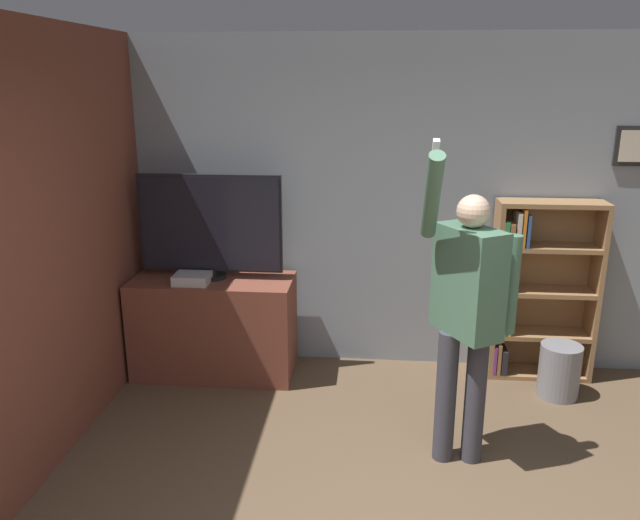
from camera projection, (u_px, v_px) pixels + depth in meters
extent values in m
cube|color=gray|center=(398.00, 207.00, 5.07)|extent=(6.30, 0.06, 2.70)
cube|color=black|center=(636.00, 146.00, 4.73)|extent=(0.31, 0.02, 0.30)
cube|color=beige|center=(637.00, 146.00, 4.72)|extent=(0.24, 0.01, 0.24)
cube|color=brown|center=(52.00, 247.00, 3.86)|extent=(0.06, 4.46, 2.70)
cube|color=brown|center=(214.00, 326.00, 5.10)|extent=(1.29, 0.57, 0.81)
cylinder|color=black|center=(213.00, 276.00, 5.01)|extent=(0.22, 0.22, 0.03)
cylinder|color=black|center=(213.00, 271.00, 5.00)|extent=(0.06, 0.06, 0.05)
cube|color=black|center=(210.00, 223.00, 4.89)|extent=(1.14, 0.04, 0.77)
cube|color=black|center=(210.00, 224.00, 4.86)|extent=(1.10, 0.01, 0.74)
cube|color=silver|center=(192.00, 279.00, 4.86)|extent=(0.27, 0.22, 0.08)
cube|color=#997047|center=(494.00, 290.00, 5.00)|extent=(0.04, 0.28, 1.45)
cube|color=#997047|center=(594.00, 293.00, 4.93)|extent=(0.04, 0.28, 1.45)
cube|color=#997047|center=(540.00, 286.00, 5.09)|extent=(0.82, 0.01, 1.45)
cube|color=#997047|center=(535.00, 372.00, 5.16)|extent=(0.75, 0.28, 0.04)
cube|color=#997047|center=(539.00, 333.00, 5.06)|extent=(0.75, 0.28, 0.04)
cube|color=#997047|center=(544.00, 291.00, 4.96)|extent=(0.75, 0.28, 0.04)
cube|color=#997047|center=(548.00, 247.00, 4.86)|extent=(0.75, 0.28, 0.04)
cube|color=#997047|center=(553.00, 204.00, 4.76)|extent=(0.75, 0.28, 0.04)
cube|color=#7A3889|center=(492.00, 356.00, 5.15)|extent=(0.03, 0.26, 0.26)
cube|color=#99663D|center=(497.00, 356.00, 5.13)|extent=(0.03, 0.23, 0.28)
cube|color=#232328|center=(502.00, 359.00, 5.13)|extent=(0.04, 0.24, 0.22)
cube|color=#2D569E|center=(496.00, 314.00, 5.04)|extent=(0.02, 0.26, 0.28)
cube|color=beige|center=(499.00, 320.00, 5.04)|extent=(0.02, 0.24, 0.18)
cube|color=#338447|center=(503.00, 320.00, 5.03)|extent=(0.03, 0.21, 0.21)
cube|color=gold|center=(508.00, 315.00, 5.02)|extent=(0.02, 0.23, 0.29)
cube|color=#7A3889|center=(501.00, 272.00, 4.93)|extent=(0.04, 0.23, 0.28)
cube|color=#7A3889|center=(506.00, 272.00, 4.94)|extent=(0.03, 0.26, 0.28)
cube|color=orange|center=(511.00, 276.00, 4.91)|extent=(0.03, 0.20, 0.22)
cube|color=#338447|center=(504.00, 232.00, 4.84)|extent=(0.04, 0.24, 0.20)
cube|color=#99663D|center=(510.00, 233.00, 4.84)|extent=(0.04, 0.25, 0.18)
cube|color=beige|center=(517.00, 228.00, 4.81)|extent=(0.03, 0.21, 0.27)
cube|color=orange|center=(522.00, 227.00, 4.81)|extent=(0.02, 0.22, 0.29)
cube|color=#2D569E|center=(526.00, 230.00, 4.81)|extent=(0.02, 0.23, 0.25)
cylinder|color=#383842|center=(446.00, 397.00, 3.91)|extent=(0.13, 0.13, 0.87)
cylinder|color=#383842|center=(475.00, 398.00, 3.89)|extent=(0.13, 0.13, 0.87)
cube|color=#477056|center=(468.00, 281.00, 3.69)|extent=(0.42, 0.49, 0.65)
sphere|color=beige|center=(473.00, 211.00, 3.57)|extent=(0.19, 0.19, 0.19)
cylinder|color=#477056|center=(511.00, 285.00, 3.67)|extent=(0.09, 0.09, 0.60)
cylinder|color=#477056|center=(432.00, 196.00, 3.44)|extent=(0.09, 0.42, 0.54)
cube|color=white|center=(436.00, 152.00, 3.32)|extent=(0.04, 0.09, 0.14)
cylinder|color=gray|center=(559.00, 371.00, 4.76)|extent=(0.31, 0.31, 0.42)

